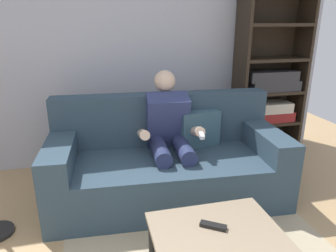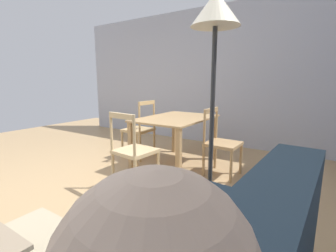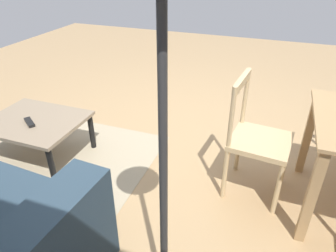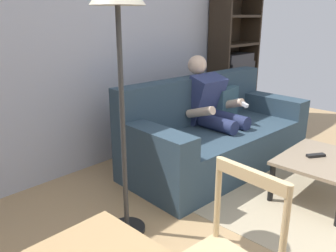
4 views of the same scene
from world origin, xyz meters
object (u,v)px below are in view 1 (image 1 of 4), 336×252
object	(u,v)px
person_lounging	(169,134)
bookshelf	(268,89)
coffee_table	(218,240)
tv_remote	(213,226)
couch	(167,163)

from	to	relation	value
person_lounging	bookshelf	distance (m)	1.61
bookshelf	person_lounging	bearing A→B (deg)	-153.87
coffee_table	tv_remote	xyz separation A→B (m)	(-0.01, 0.06, 0.06)
person_lounging	bookshelf	world-z (taller)	bookshelf
bookshelf	tv_remote	bearing A→B (deg)	-127.71
tv_remote	bookshelf	bearing A→B (deg)	-3.51
person_lounging	coffee_table	size ratio (longest dim) A/B	1.45
person_lounging	coffee_table	xyz separation A→B (m)	(0.02, -1.20, -0.28)
person_lounging	tv_remote	distance (m)	1.16
couch	coffee_table	bearing A→B (deg)	-87.49
couch	person_lounging	bearing A→B (deg)	58.72
tv_remote	couch	bearing A→B (deg)	36.41
coffee_table	tv_remote	size ratio (longest dim) A/B	4.79
coffee_table	tv_remote	distance (m)	0.09
couch	bookshelf	xyz separation A→B (m)	(1.46, 0.75, 0.49)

